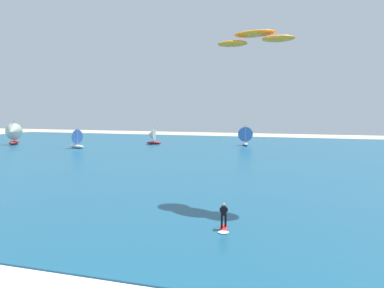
% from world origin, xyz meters
% --- Properties ---
extents(ocean, '(160.00, 90.00, 0.10)m').
position_xyz_m(ocean, '(0.00, 49.32, 0.05)').
color(ocean, navy).
rests_on(ocean, ground).
extents(shoreline_foam, '(106.40, 1.85, 0.01)m').
position_xyz_m(shoreline_foam, '(1.65, 4.69, 0.01)').
color(shoreline_foam, white).
rests_on(shoreline_foam, ground).
extents(kitesurfer, '(0.95, 2.02, 1.67)m').
position_xyz_m(kitesurfer, '(4.00, 12.90, 0.70)').
color(kitesurfer, red).
rests_on(kitesurfer, ocean).
extents(kite, '(7.43, 4.34, 1.07)m').
position_xyz_m(kite, '(4.48, 22.61, 13.88)').
color(kite, orange).
extents(sailboat_far_left, '(3.44, 2.97, 3.92)m').
position_xyz_m(sailboat_far_left, '(-23.41, 65.40, 1.90)').
color(sailboat_far_left, maroon).
rests_on(sailboat_far_left, ocean).
extents(sailboat_far_right, '(3.43, 3.92, 4.42)m').
position_xyz_m(sailboat_far_right, '(-3.56, 69.16, 2.12)').
color(sailboat_far_right, white).
rests_on(sailboat_far_right, ocean).
extents(sailboat_mid_right, '(3.66, 3.19, 4.14)m').
position_xyz_m(sailboat_mid_right, '(-34.81, 53.67, 2.00)').
color(sailboat_mid_right, white).
rests_on(sailboat_mid_right, ocean).
extents(sailboat_heeled_over, '(4.14, 4.63, 5.21)m').
position_xyz_m(sailboat_heeled_over, '(-51.66, 55.62, 2.49)').
color(sailboat_heeled_over, maroon).
rests_on(sailboat_heeled_over, ocean).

